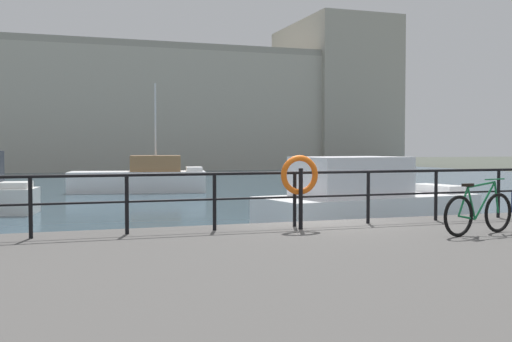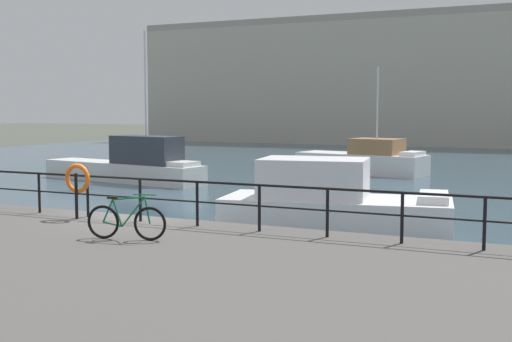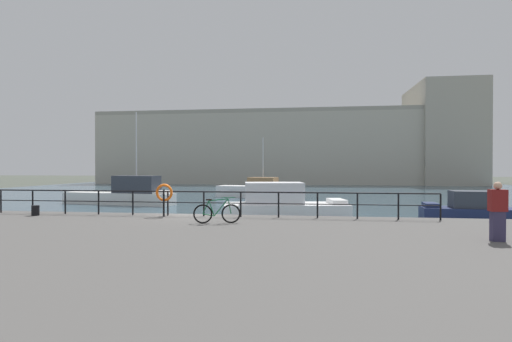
% 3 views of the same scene
% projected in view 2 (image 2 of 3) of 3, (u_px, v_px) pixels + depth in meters
% --- Properties ---
extents(ground_plane, '(240.00, 240.00, 0.00)m').
position_uv_depth(ground_plane, '(131.00, 253.00, 17.42)').
color(ground_plane, '#4C5147').
extents(water_basin, '(80.00, 60.00, 0.01)m').
position_uv_depth(water_basin, '(395.00, 165.00, 44.72)').
color(water_basin, '#385160').
rests_on(water_basin, ground_plane).
extents(moored_green_narrowboat, '(10.15, 3.51, 7.69)m').
position_uv_depth(moored_green_narrowboat, '(130.00, 165.00, 34.29)').
color(moored_green_narrowboat, white).
rests_on(moored_green_narrowboat, water_basin).
extents(moored_red_daysailer, '(7.19, 3.77, 2.27)m').
position_uv_depth(moored_red_daysailer, '(331.00, 204.00, 20.20)').
color(moored_red_daysailer, white).
rests_on(moored_red_daysailer, water_basin).
extents(moored_small_launch, '(7.89, 3.76, 6.17)m').
position_uv_depth(moored_small_launch, '(364.00, 160.00, 38.63)').
color(moored_small_launch, white).
rests_on(moored_small_launch, water_basin).
extents(quay_railing, '(20.97, 0.07, 1.08)m').
position_uv_depth(quay_railing, '(113.00, 190.00, 16.57)').
color(quay_railing, black).
rests_on(quay_railing, quay_promenade).
extents(parked_bicycle, '(1.74, 0.45, 0.98)m').
position_uv_depth(parked_bicycle, '(126.00, 222.00, 13.97)').
color(parked_bicycle, black).
rests_on(parked_bicycle, quay_promenade).
extents(life_ring_stand, '(0.75, 0.16, 1.40)m').
position_uv_depth(life_ring_stand, '(77.00, 180.00, 16.59)').
color(life_ring_stand, black).
rests_on(life_ring_stand, quay_promenade).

